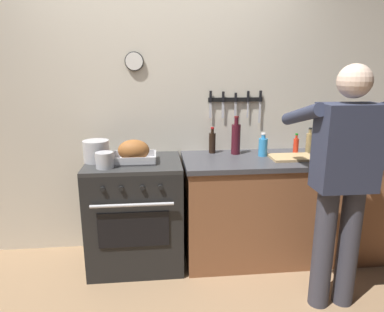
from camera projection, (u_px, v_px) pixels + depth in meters
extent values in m
cube|color=beige|center=(159.00, 106.00, 3.07)|extent=(6.00, 0.10, 2.60)
cube|color=black|center=(235.00, 100.00, 3.06)|extent=(0.49, 0.02, 0.04)
cube|color=silver|center=(210.00, 110.00, 3.05)|extent=(0.02, 0.00, 0.14)
cube|color=black|center=(211.00, 97.00, 3.02)|extent=(0.02, 0.02, 0.10)
cube|color=silver|center=(223.00, 110.00, 3.06)|extent=(0.02, 0.00, 0.14)
cube|color=black|center=(223.00, 97.00, 3.03)|extent=(0.02, 0.02, 0.09)
cube|color=silver|center=(235.00, 111.00, 3.08)|extent=(0.02, 0.00, 0.17)
cube|color=black|center=(236.00, 97.00, 3.05)|extent=(0.02, 0.02, 0.08)
cube|color=silver|center=(248.00, 110.00, 3.08)|extent=(0.02, 0.00, 0.14)
cube|color=black|center=(248.00, 96.00, 3.06)|extent=(0.02, 0.02, 0.09)
cube|color=silver|center=(260.00, 112.00, 3.10)|extent=(0.02, 0.00, 0.19)
cube|color=black|center=(260.00, 96.00, 3.07)|extent=(0.02, 0.02, 0.10)
cylinder|color=white|center=(134.00, 61.00, 2.89)|extent=(0.14, 0.02, 0.14)
torus|color=black|center=(134.00, 61.00, 2.89)|extent=(0.16, 0.02, 0.16)
cube|color=brown|center=(298.00, 208.00, 3.06)|extent=(2.00, 0.62, 0.86)
cube|color=#3D3D42|center=(302.00, 159.00, 2.95)|extent=(2.03, 0.65, 0.04)
cube|color=black|center=(136.00, 214.00, 2.91)|extent=(0.76, 0.62, 0.87)
cube|color=black|center=(134.00, 230.00, 2.61)|extent=(0.53, 0.01, 0.28)
cube|color=#2D2D2D|center=(134.00, 163.00, 2.80)|extent=(0.76, 0.62, 0.03)
cylinder|color=black|center=(102.00, 189.00, 2.50)|extent=(0.04, 0.02, 0.04)
cylinder|color=black|center=(121.00, 189.00, 2.51)|extent=(0.04, 0.02, 0.04)
cylinder|color=black|center=(142.00, 188.00, 2.53)|extent=(0.04, 0.02, 0.04)
cylinder|color=black|center=(160.00, 187.00, 2.54)|extent=(0.04, 0.02, 0.04)
cylinder|color=silver|center=(132.00, 205.00, 2.53)|extent=(0.61, 0.02, 0.02)
cylinder|color=#383842|center=(323.00, 249.00, 2.37)|extent=(0.14, 0.14, 0.86)
cylinder|color=#383842|center=(348.00, 247.00, 2.39)|extent=(0.14, 0.14, 0.86)
cube|color=#2D3347|center=(347.00, 148.00, 2.20)|extent=(0.38, 0.22, 0.56)
sphere|color=beige|center=(355.00, 81.00, 2.10)|extent=(0.21, 0.21, 0.21)
cylinder|color=#2D3347|center=(302.00, 115.00, 2.37)|extent=(0.09, 0.55, 0.22)
cylinder|color=#2D3347|center=(360.00, 114.00, 2.41)|extent=(0.09, 0.55, 0.22)
cube|color=#B7B7BC|center=(134.00, 161.00, 2.77)|extent=(0.34, 0.25, 0.01)
cube|color=#B7B7BC|center=(133.00, 161.00, 2.65)|extent=(0.34, 0.01, 0.05)
cube|color=#B7B7BC|center=(135.00, 153.00, 2.89)|extent=(0.34, 0.01, 0.05)
cube|color=#B7B7BC|center=(112.00, 158.00, 2.75)|extent=(0.01, 0.25, 0.05)
cube|color=#B7B7BC|center=(155.00, 157.00, 2.78)|extent=(0.01, 0.25, 0.05)
ellipsoid|color=#935628|center=(134.00, 150.00, 2.75)|extent=(0.25, 0.18, 0.17)
cylinder|color=#B7B7BC|center=(96.00, 151.00, 2.77)|extent=(0.21, 0.21, 0.17)
cylinder|color=#B7B7BC|center=(105.00, 160.00, 2.60)|extent=(0.14, 0.14, 0.12)
cube|color=tan|center=(292.00, 157.00, 2.88)|extent=(0.36, 0.24, 0.02)
cylinder|color=black|center=(212.00, 143.00, 3.05)|extent=(0.06, 0.06, 0.18)
cylinder|color=black|center=(212.00, 131.00, 3.02)|extent=(0.03, 0.03, 0.04)
cylinder|color=#B21919|center=(212.00, 128.00, 3.01)|extent=(0.03, 0.03, 0.01)
cylinder|color=red|center=(296.00, 146.00, 3.00)|extent=(0.05, 0.05, 0.14)
cylinder|color=red|center=(297.00, 137.00, 2.98)|extent=(0.02, 0.02, 0.03)
cylinder|color=#197219|center=(297.00, 134.00, 2.98)|extent=(0.02, 0.02, 0.01)
cylinder|color=#47141E|center=(236.00, 139.00, 3.00)|extent=(0.08, 0.08, 0.26)
cylinder|color=#47141E|center=(236.00, 121.00, 2.96)|extent=(0.04, 0.04, 0.06)
cylinder|color=maroon|center=(237.00, 117.00, 2.95)|extent=(0.04, 0.04, 0.01)
cylinder|color=#997F4C|center=(309.00, 143.00, 3.06)|extent=(0.06, 0.06, 0.17)
cylinder|color=#997F4C|center=(310.00, 131.00, 3.03)|extent=(0.03, 0.03, 0.04)
cylinder|color=black|center=(310.00, 129.00, 3.03)|extent=(0.03, 0.03, 0.01)
cylinder|color=#338CCC|center=(263.00, 147.00, 2.95)|extent=(0.08, 0.08, 0.15)
cylinder|color=#338CCC|center=(263.00, 137.00, 2.92)|extent=(0.03, 0.03, 0.03)
cylinder|color=white|center=(264.00, 134.00, 2.92)|extent=(0.04, 0.04, 0.01)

